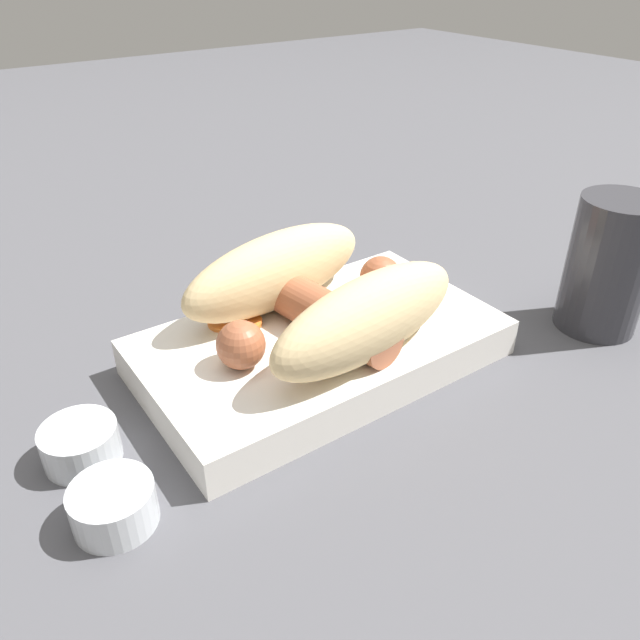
{
  "coord_description": "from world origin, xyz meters",
  "views": [
    {
      "loc": [
        -0.23,
        -0.33,
        0.29
      ],
      "look_at": [
        0.0,
        0.0,
        0.04
      ],
      "focal_mm": 35.0,
      "sensor_mm": 36.0,
      "label": 1
    }
  ],
  "objects": [
    {
      "name": "ground_plane",
      "position": [
        0.0,
        0.0,
        0.0
      ],
      "size": [
        3.0,
        3.0,
        0.0
      ],
      "primitive_type": "plane",
      "color": "#4C4C51"
    },
    {
      "name": "food_tray",
      "position": [
        0.0,
        0.0,
        0.02
      ],
      "size": [
        0.27,
        0.16,
        0.03
      ],
      "color": "silver",
      "rests_on": "ground_plane"
    },
    {
      "name": "bread_roll",
      "position": [
        0.0,
        0.0,
        0.06
      ],
      "size": [
        0.2,
        0.18,
        0.06
      ],
      "color": "#DBBC84",
      "rests_on": "food_tray"
    },
    {
      "name": "sausage",
      "position": [
        0.0,
        0.01,
        0.05
      ],
      "size": [
        0.18,
        0.15,
        0.04
      ],
      "color": "#9E5638",
      "rests_on": "food_tray"
    },
    {
      "name": "pickled_veggies",
      "position": [
        -0.05,
        0.05,
        0.03
      ],
      "size": [
        0.04,
        0.04,
        0.0
      ],
      "color": "orange",
      "rests_on": "food_tray"
    },
    {
      "name": "condiment_cup_near",
      "position": [
        -0.19,
        -0.0,
        0.01
      ],
      "size": [
        0.05,
        0.05,
        0.03
      ],
      "color": "silver",
      "rests_on": "ground_plane"
    },
    {
      "name": "condiment_cup_far",
      "position": [
        -0.19,
        -0.06,
        0.01
      ],
      "size": [
        0.05,
        0.05,
        0.03
      ],
      "color": "silver",
      "rests_on": "ground_plane"
    },
    {
      "name": "drink_glass",
      "position": [
        0.23,
        -0.09,
        0.06
      ],
      "size": [
        0.07,
        0.07,
        0.12
      ],
      "color": "#333338",
      "rests_on": "ground_plane"
    }
  ]
}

